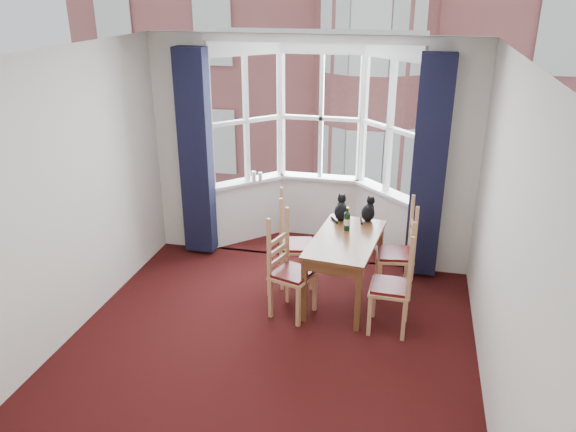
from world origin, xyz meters
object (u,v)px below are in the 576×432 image
(chair_left_near, at_px, (286,273))
(chair_right_near, at_px, (399,289))
(dining_table, at_px, (345,247))
(cat_left, at_px, (341,210))
(candle_tall, at_px, (254,176))
(wine_bottle, at_px, (347,220))
(chair_left_far, at_px, (289,246))
(cat_right, at_px, (368,211))
(candle_short, at_px, (260,176))
(chair_right_far, at_px, (403,256))

(chair_left_near, xyz_separation_m, chair_right_near, (1.20, -0.09, 0.00))
(dining_table, relative_size, cat_left, 4.24)
(chair_left_near, height_order, candle_tall, candle_tall)
(dining_table, xyz_separation_m, wine_bottle, (-0.02, 0.21, 0.23))
(chair_right_near, bearing_deg, wine_bottle, 132.00)
(dining_table, height_order, chair_left_far, chair_left_far)
(dining_table, bearing_deg, cat_right, 71.18)
(cat_right, xyz_separation_m, candle_short, (-1.53, 0.81, 0.06))
(cat_right, bearing_deg, dining_table, -108.82)
(chair_left_near, bearing_deg, candle_tall, 116.07)
(chair_left_far, xyz_separation_m, chair_right_far, (1.31, 0.05, 0.00))
(cat_right, relative_size, candle_short, 2.61)
(wine_bottle, bearing_deg, chair_left_far, 177.49)
(chair_left_far, bearing_deg, wine_bottle, -2.51)
(chair_left_far, xyz_separation_m, candle_short, (-0.65, 1.12, 0.45))
(chair_left_near, distance_m, chair_right_far, 1.39)
(chair_left_near, height_order, cat_left, cat_left)
(dining_table, bearing_deg, chair_left_far, 160.97)
(cat_left, bearing_deg, cat_right, 8.23)
(chair_left_far, distance_m, candle_short, 1.37)
(chair_left_near, relative_size, cat_right, 3.08)
(cat_left, bearing_deg, chair_right_near, -53.38)
(chair_left_near, distance_m, chair_left_far, 0.66)
(chair_right_far, relative_size, candle_tall, 6.94)
(chair_left_near, height_order, chair_right_near, same)
(chair_right_far, bearing_deg, dining_table, -155.13)
(cat_right, bearing_deg, chair_left_near, -128.72)
(cat_right, bearing_deg, candle_tall, 154.28)
(chair_left_near, bearing_deg, chair_right_far, 30.14)
(candle_tall, relative_size, candle_short, 1.16)
(cat_right, bearing_deg, chair_right_far, -30.75)
(chair_right_far, relative_size, cat_left, 2.95)
(chair_left_far, relative_size, cat_right, 3.08)
(chair_right_far, distance_m, cat_left, 0.87)
(chair_left_far, relative_size, chair_right_far, 1.00)
(candle_short, bearing_deg, wine_bottle, -40.79)
(chair_left_far, xyz_separation_m, wine_bottle, (0.67, -0.03, 0.41))
(chair_right_near, bearing_deg, candle_short, 136.68)
(dining_table, bearing_deg, chair_right_near, -38.75)
(chair_left_far, distance_m, cat_left, 0.74)
(chair_left_near, relative_size, chair_right_far, 1.00)
(candle_short, bearing_deg, cat_right, -27.82)
(dining_table, bearing_deg, chair_right_far, 24.87)
(dining_table, distance_m, candle_short, 1.93)
(chair_left_near, distance_m, candle_short, 1.97)
(chair_right_near, distance_m, wine_bottle, 1.03)
(chair_right_near, bearing_deg, chair_right_far, 89.64)
(dining_table, height_order, chair_right_near, chair_right_near)
(chair_left_far, distance_m, chair_right_far, 1.31)
(candle_tall, bearing_deg, cat_right, -25.72)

